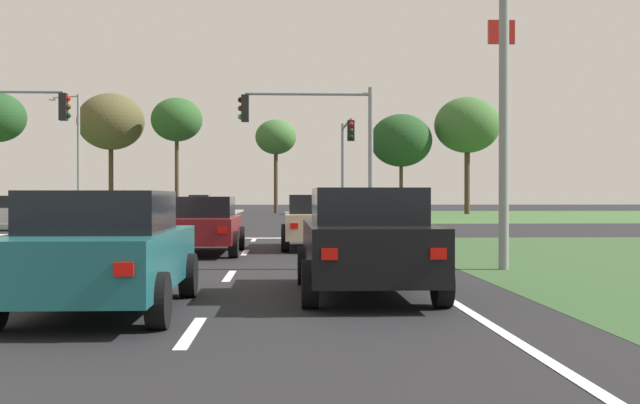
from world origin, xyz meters
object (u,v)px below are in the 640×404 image
at_px(street_lamp_near, 505,44).
at_px(treeline_sixth, 467,125).
at_px(car_maroon_sixth, 202,224).
at_px(street_lamp_third, 76,148).
at_px(car_black_fifth, 366,241).
at_px(traffic_signal_near_right, 321,133).
at_px(car_grey_third, 200,204).
at_px(traffic_signal_far_right, 346,152).
at_px(car_teal_second, 103,250).
at_px(treeline_third, 111,122).
at_px(treeline_fifth, 276,138).
at_px(treeline_fourth, 177,120).
at_px(treeline_seventh, 401,141).
at_px(fastfood_pole_sign, 501,76).
at_px(car_beige_fourth, 318,221).

height_order(street_lamp_near, treeline_sixth, treeline_sixth).
bearing_deg(street_lamp_near, car_maroon_sixth, 145.64).
bearing_deg(street_lamp_third, car_black_fifth, -70.00).
bearing_deg(car_black_fifth, traffic_signal_near_right, 89.64).
height_order(car_grey_third, treeline_sixth, treeline_sixth).
bearing_deg(traffic_signal_near_right, car_maroon_sixth, -113.70).
distance_m(car_black_fifth, traffic_signal_far_right, 27.76).
bearing_deg(treeline_sixth, car_maroon_sixth, -111.34).
height_order(car_teal_second, treeline_sixth, treeline_sixth).
xyz_separation_m(treeline_third, treeline_fifth, (13.78, 1.16, -1.18)).
bearing_deg(street_lamp_near, traffic_signal_near_right, 104.50).
bearing_deg(car_grey_third, treeline_fifth, -148.59).
relative_size(car_black_fifth, treeline_fourth, 0.46).
relative_size(car_teal_second, treeline_fifth, 0.54).
distance_m(street_lamp_near, treeline_seventh, 48.15).
relative_size(street_lamp_third, treeline_fourth, 0.85).
bearing_deg(fastfood_pole_sign, car_maroon_sixth, -117.25).
relative_size(car_maroon_sixth, treeline_third, 0.46).
bearing_deg(car_grey_third, treeline_seventh, 177.69).
distance_m(traffic_signal_far_right, fastfood_pole_sign, 18.89).
xyz_separation_m(traffic_signal_far_right, treeline_fourth, (-11.85, 26.02, 4.02)).
bearing_deg(treeline_sixth, treeline_fifth, 165.64).
relative_size(treeline_sixth, treeline_seventh, 1.18).
bearing_deg(car_grey_third, traffic_signal_near_right, 102.60).
xyz_separation_m(street_lamp_near, treeline_sixth, (10.55, 48.26, 2.69)).
bearing_deg(treeline_seventh, car_black_fifth, -99.08).
height_order(car_maroon_sixth, treeline_sixth, treeline_sixth).
relative_size(car_black_fifth, car_maroon_sixth, 0.95).
xyz_separation_m(car_teal_second, street_lamp_third, (-11.32, 42.35, 3.82)).
relative_size(car_beige_fourth, traffic_signal_near_right, 0.83).
relative_size(car_black_fifth, treeline_sixth, 0.46).
xyz_separation_m(street_lamp_near, fastfood_pole_sign, (10.25, 37.10, 5.04)).
height_order(car_beige_fourth, car_maroon_sixth, car_beige_fourth).
relative_size(street_lamp_near, treeline_fourth, 0.85).
relative_size(car_beige_fourth, car_maroon_sixth, 0.97).
bearing_deg(street_lamp_near, car_teal_second, -140.10).
xyz_separation_m(street_lamp_near, treeline_fifth, (-5.14, 52.27, 1.93)).
bearing_deg(traffic_signal_near_right, treeline_third, 112.06).
distance_m(treeline_fourth, treeline_sixth, 23.81).
bearing_deg(car_maroon_sixth, street_lamp_near, -34.36).
xyz_separation_m(treeline_fourth, treeline_fifth, (8.08, 2.82, -1.20)).
relative_size(car_teal_second, fastfood_pole_sign, 0.33).
distance_m(car_maroon_sixth, traffic_signal_far_right, 19.87).
xyz_separation_m(car_grey_third, car_beige_fourth, (7.77, -42.17, -0.03)).
bearing_deg(treeline_third, street_lamp_third, -86.74).
distance_m(car_maroon_sixth, treeline_seventh, 45.21).
xyz_separation_m(car_beige_fourth, traffic_signal_near_right, (0.35, 5.87, 2.93)).
distance_m(traffic_signal_near_right, treeline_seventh, 36.65).
xyz_separation_m(car_grey_third, street_lamp_third, (-6.82, -11.85, 3.81)).
bearing_deg(traffic_signal_far_right, car_beige_fourth, -97.12).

